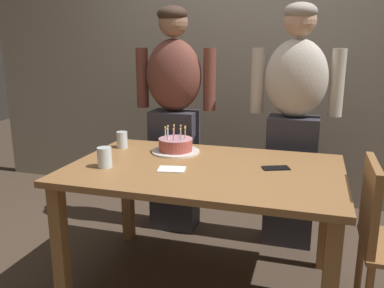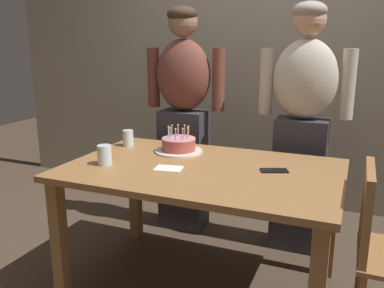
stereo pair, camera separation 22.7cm
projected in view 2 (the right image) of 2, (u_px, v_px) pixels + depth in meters
name	position (u px, v px, depth m)	size (l,w,h in m)	color
ground_plane	(201.00, 285.00, 2.42)	(10.00, 10.00, 0.00)	#47382B
back_wall	(267.00, 56.00, 3.49)	(5.20, 0.10, 2.60)	#9E9384
dining_table	(202.00, 184.00, 2.26)	(1.50, 0.96, 0.74)	olive
birthday_cake	(179.00, 146.00, 2.54)	(0.30, 0.30, 0.17)	white
water_glass_near	(128.00, 138.00, 2.68)	(0.07, 0.07, 0.11)	silver
water_glass_far	(105.00, 155.00, 2.27)	(0.08, 0.08, 0.11)	silver
cell_phone	(274.00, 171.00, 2.16)	(0.14, 0.07, 0.01)	black
napkin_stack	(168.00, 169.00, 2.20)	(0.15, 0.11, 0.01)	white
person_man_bearded	(184.00, 117.00, 3.01)	(0.61, 0.27, 1.66)	#33333D
person_woman_cardigan	(302.00, 126.00, 2.69)	(0.61, 0.27, 1.66)	#33333D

